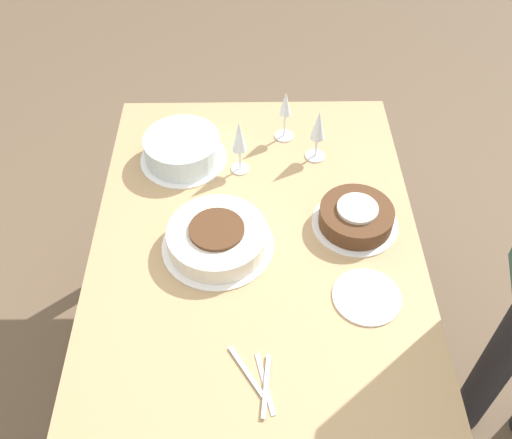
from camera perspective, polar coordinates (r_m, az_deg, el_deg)
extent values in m
plane|color=brown|center=(2.40, 0.00, -13.14)|extent=(12.00, 12.00, 0.00)
cube|color=tan|center=(1.77, 0.00, -1.40)|extent=(1.31, 1.00, 0.03)
cylinder|color=#8E724D|center=(2.49, 9.64, 3.14)|extent=(0.07, 0.07, 0.74)
cylinder|color=#8E724D|center=(2.48, -10.05, 2.94)|extent=(0.07, 0.07, 0.74)
cylinder|color=white|center=(1.73, -3.84, -2.58)|extent=(0.34, 0.34, 0.01)
cylinder|color=silver|center=(1.70, -3.90, -1.83)|extent=(0.30, 0.30, 0.06)
cylinder|color=#4C2D19|center=(1.67, -3.97, -0.98)|extent=(0.16, 0.16, 0.01)
cylinder|color=white|center=(1.80, 9.84, -0.41)|extent=(0.27, 0.27, 0.01)
cylinder|color=#4C2D19|center=(1.78, 9.97, 0.30)|extent=(0.23, 0.23, 0.06)
cylinder|color=silver|center=(1.75, 10.13, 1.10)|extent=(0.13, 0.13, 0.01)
cylinder|color=white|center=(2.01, -7.25, 6.06)|extent=(0.30, 0.30, 0.01)
cylinder|color=silver|center=(1.98, -7.38, 7.07)|extent=(0.26, 0.26, 0.09)
cylinder|color=silver|center=(2.09, 2.82, 8.36)|extent=(0.07, 0.07, 0.00)
cylinder|color=silver|center=(2.05, 2.88, 9.45)|extent=(0.01, 0.01, 0.10)
cone|color=silver|center=(2.00, 2.98, 11.55)|extent=(0.04, 0.04, 0.09)
cylinder|color=silver|center=(2.01, 5.94, 6.35)|extent=(0.07, 0.07, 0.00)
cylinder|color=silver|center=(1.98, 6.04, 7.28)|extent=(0.01, 0.01, 0.08)
cone|color=silver|center=(1.92, 6.27, 9.40)|extent=(0.05, 0.05, 0.11)
cylinder|color=silver|center=(1.95, -1.59, 5.10)|extent=(0.06, 0.06, 0.00)
cylinder|color=silver|center=(1.92, -1.62, 6.08)|extent=(0.01, 0.01, 0.09)
cone|color=silver|center=(1.86, -1.69, 8.36)|extent=(0.05, 0.05, 0.11)
cylinder|color=white|center=(1.64, 11.01, -7.59)|extent=(0.19, 0.19, 0.01)
cube|color=silver|center=(1.48, 0.91, -16.08)|extent=(0.17, 0.05, 0.00)
cube|color=silver|center=(1.49, -0.89, -15.02)|extent=(0.15, 0.10, 0.00)
cube|color=silver|center=(1.47, 1.03, -16.26)|extent=(0.17, 0.03, 0.00)
cylinder|color=#232328|center=(2.07, 23.03, -13.05)|extent=(0.11, 0.11, 0.82)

